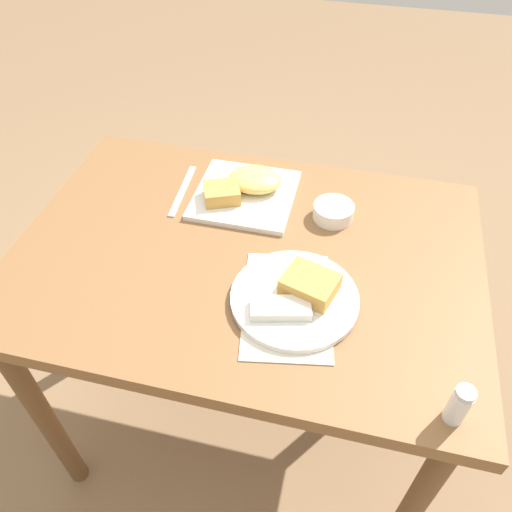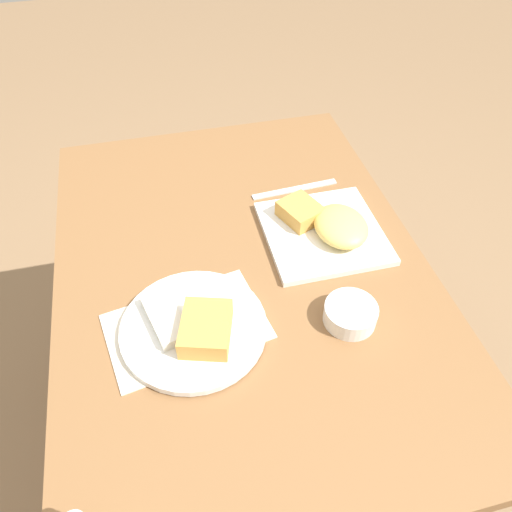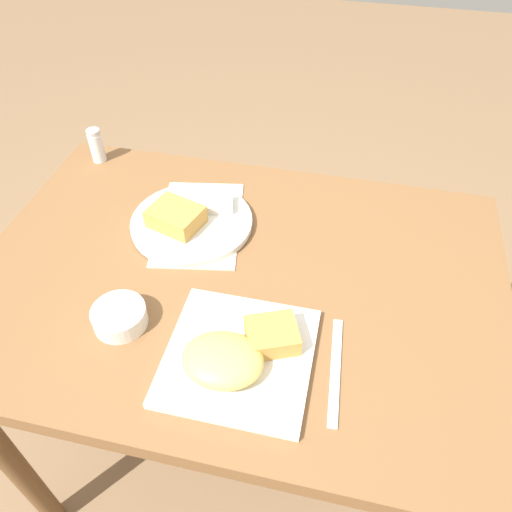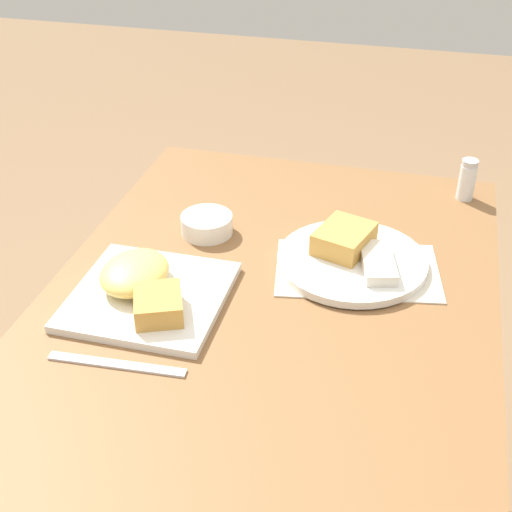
% 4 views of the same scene
% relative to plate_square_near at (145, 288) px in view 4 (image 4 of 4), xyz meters
% --- Properties ---
extents(dining_table, '(1.03, 0.73, 0.77)m').
position_rel_plate_square_near_xyz_m(dining_table, '(-0.05, 0.19, -0.12)').
color(dining_table, brown).
rests_on(dining_table, ground_plane).
extents(menu_card, '(0.22, 0.30, 0.00)m').
position_rel_plate_square_near_xyz_m(menu_card, '(-0.17, 0.32, -0.02)').
color(menu_card, beige).
rests_on(menu_card, dining_table).
extents(plate_square_near, '(0.24, 0.24, 0.06)m').
position_rel_plate_square_near_xyz_m(plate_square_near, '(0.00, 0.00, 0.00)').
color(plate_square_near, white).
rests_on(plate_square_near, dining_table).
extents(plate_oval_far, '(0.26, 0.26, 0.05)m').
position_rel_plate_square_near_xyz_m(plate_oval_far, '(-0.18, 0.31, -0.00)').
color(plate_oval_far, white).
rests_on(plate_oval_far, menu_card).
extents(sauce_ramekin, '(0.10, 0.10, 0.04)m').
position_rel_plate_square_near_xyz_m(sauce_ramekin, '(-0.22, 0.03, -0.00)').
color(sauce_ramekin, white).
rests_on(sauce_ramekin, dining_table).
extents(salt_shaker, '(0.03, 0.03, 0.08)m').
position_rel_plate_square_near_xyz_m(salt_shaker, '(-0.48, 0.49, 0.02)').
color(salt_shaker, white).
rests_on(salt_shaker, dining_table).
extents(butter_knife, '(0.03, 0.21, 0.00)m').
position_rel_plate_square_near_xyz_m(butter_knife, '(0.16, 0.02, -0.02)').
color(butter_knife, silver).
rests_on(butter_knife, dining_table).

